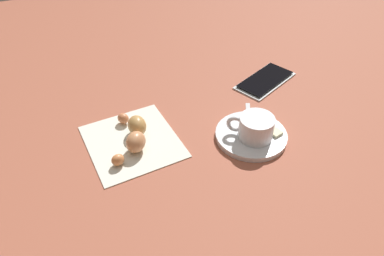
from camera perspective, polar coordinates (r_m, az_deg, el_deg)
The scene contains 8 objects.
ground_plane at distance 0.70m, azimuth 1.60°, elevation -1.90°, with size 1.80×1.80×0.00m, color #A2563F.
saucer at distance 0.71m, azimuth 9.36°, elevation -1.14°, with size 0.14×0.14×0.01m, color silver.
espresso_cup at distance 0.69m, azimuth 10.03°, elevation 0.08°, with size 0.08×0.07×0.05m.
teaspoon at distance 0.71m, azimuth 9.08°, elevation -0.03°, with size 0.06×0.12×0.01m.
sugar_packet at distance 0.72m, azimuth 11.89°, elevation 0.21°, with size 0.07×0.02×0.01m, color beige.
napkin at distance 0.70m, azimuth -9.46°, elevation -2.07°, with size 0.17×0.18×0.00m, color silver.
croissant at distance 0.69m, azimuth -9.18°, elevation -0.97°, with size 0.09×0.14×0.04m.
cell_phone at distance 0.88m, azimuth 11.57°, elevation 7.46°, with size 0.17×0.14×0.01m.
Camera 1 is at (-0.19, -0.48, 0.47)m, focal length 33.52 mm.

